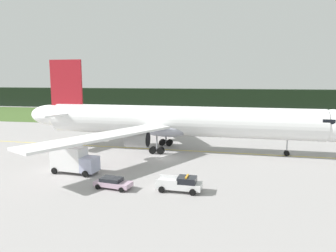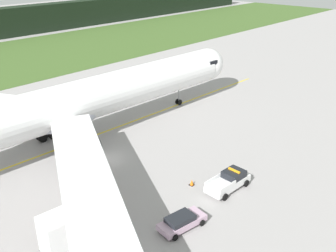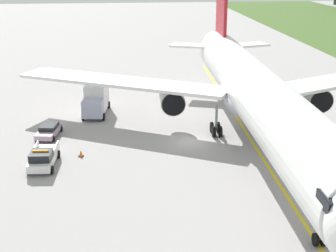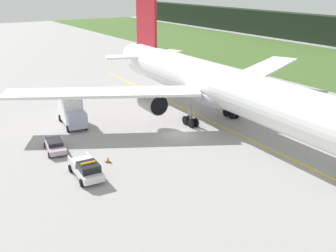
# 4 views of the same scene
# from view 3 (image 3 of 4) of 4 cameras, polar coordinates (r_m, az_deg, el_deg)

# --- Properties ---
(ground) EXTENTS (320.00, 320.00, 0.00)m
(ground) POSITION_cam_3_polar(r_m,az_deg,el_deg) (51.22, 2.67, -1.83)
(ground) COLOR #9C9898
(taxiway_centerline_main) EXTENTS (77.35, 3.08, 0.01)m
(taxiway_centerline_main) POSITION_cam_3_polar(r_m,az_deg,el_deg) (50.97, 10.05, -2.22)
(taxiway_centerline_main) COLOR yellow
(taxiway_centerline_main) RESTS_ON ground
(airliner) EXTENTS (58.34, 51.77, 16.46)m
(airliner) POSITION_cam_3_polar(r_m,az_deg,el_deg) (49.96, 10.21, 3.76)
(airliner) COLOR white
(airliner) RESTS_ON ground
(ops_pickup_truck) EXTENTS (5.41, 2.55, 1.94)m
(ops_pickup_truck) POSITION_cam_3_polar(r_m,az_deg,el_deg) (46.31, -14.35, -3.59)
(ops_pickup_truck) COLOR white
(ops_pickup_truck) RESTS_ON ground
(catering_truck) EXTENTS (6.72, 3.32, 3.84)m
(catering_truck) POSITION_cam_3_polar(r_m,az_deg,el_deg) (60.31, -8.38, 3.17)
(catering_truck) COLOR #AEB2D1
(catering_truck) RESTS_ON ground
(staff_car) EXTENTS (4.71, 2.61, 1.30)m
(staff_car) POSITION_cam_3_polar(r_m,az_deg,el_deg) (54.00, -13.71, -0.46)
(staff_car) COLOR #BB99B1
(staff_car) RESTS_ON ground
(apron_cone) EXTENTS (0.52, 0.52, 0.65)m
(apron_cone) POSITION_cam_3_polar(r_m,az_deg,el_deg) (48.09, -10.11, -3.16)
(apron_cone) COLOR black
(apron_cone) RESTS_ON ground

